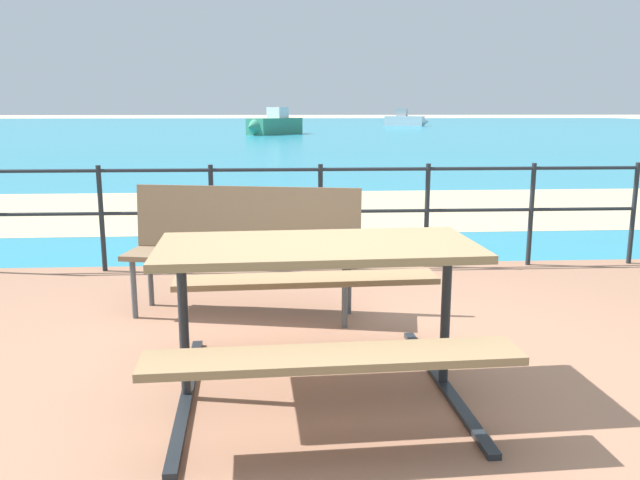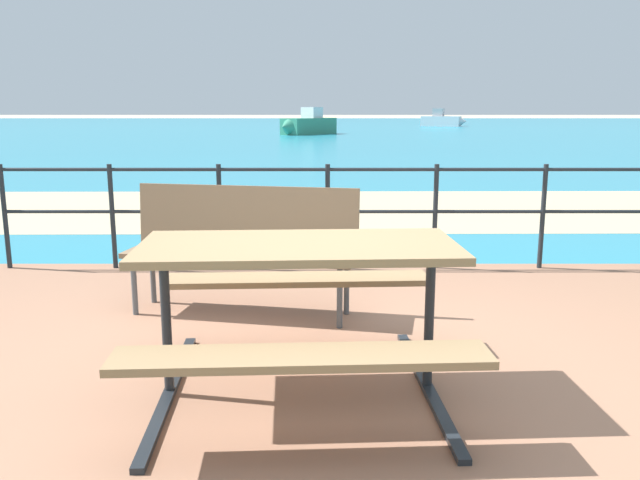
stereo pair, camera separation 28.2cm
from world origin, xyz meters
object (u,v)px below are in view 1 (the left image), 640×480
object	(u,v)px
boat_mid	(274,125)
park_bench	(244,239)
picnic_table	(317,282)
boat_near	(406,120)

from	to	relation	value
boat_mid	park_bench	bearing A→B (deg)	39.12
picnic_table	park_bench	bearing A→B (deg)	105.05
park_bench	boat_mid	world-z (taller)	boat_mid
boat_near	boat_mid	world-z (taller)	boat_mid
park_bench	boat_mid	bearing A→B (deg)	101.37
park_bench	boat_near	world-z (taller)	boat_near
park_bench	boat_near	bearing A→B (deg)	88.96
park_bench	boat_mid	distance (m)	32.01
picnic_table	boat_near	size ratio (longest dim) A/B	0.46
boat_near	boat_mid	distance (m)	18.43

